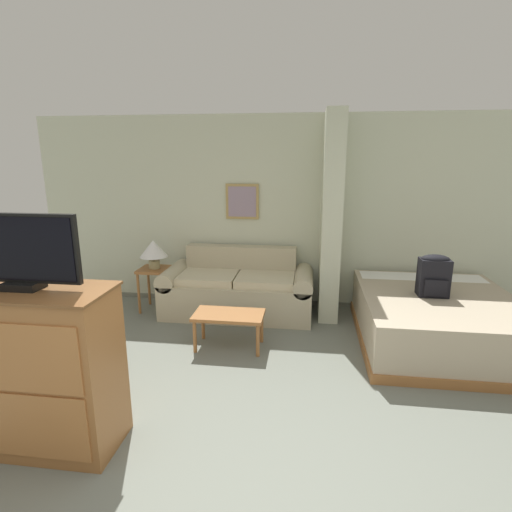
{
  "coord_description": "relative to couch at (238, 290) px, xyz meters",
  "views": [
    {
      "loc": [
        0.44,
        -1.83,
        2.05
      ],
      "look_at": [
        -0.09,
        2.15,
        1.05
      ],
      "focal_mm": 28.0,
      "sensor_mm": 36.0,
      "label": 1
    }
  ],
  "objects": [
    {
      "name": "table_lamp",
      "position": [
        -1.13,
        -0.03,
        0.52
      ],
      "size": [
        0.37,
        0.37,
        0.39
      ],
      "color": "tan",
      "rests_on": "side_table"
    },
    {
      "name": "wall_partition_pillar",
      "position": [
        1.19,
        0.1,
        0.97
      ],
      "size": [
        0.24,
        0.65,
        2.6
      ],
      "color": "beige",
      "rests_on": "ground_plane"
    },
    {
      "name": "backpack",
      "position": [
        2.28,
        -0.6,
        0.47
      ],
      "size": [
        0.32,
        0.23,
        0.46
      ],
      "color": "black",
      "rests_on": "bed"
    },
    {
      "name": "tv",
      "position": [
        -0.97,
        -2.67,
        1.12
      ],
      "size": [
        0.84,
        0.16,
        0.51
      ],
      "color": "black",
      "rests_on": "tv_dresser"
    },
    {
      "name": "wall_back",
      "position": [
        0.47,
        0.49,
        0.97
      ],
      "size": [
        6.76,
        0.16,
        2.6
      ],
      "color": "beige",
      "rests_on": "ground_plane"
    },
    {
      "name": "side_table",
      "position": [
        -1.13,
        -0.03,
        0.15
      ],
      "size": [
        0.41,
        0.41,
        0.59
      ],
      "color": "#996033",
      "rests_on": "ground_plane"
    },
    {
      "name": "couch",
      "position": [
        0.0,
        0.0,
        0.0
      ],
      "size": [
        1.98,
        0.84,
        0.86
      ],
      "color": "#B7AD8E",
      "rests_on": "ground_plane"
    },
    {
      "name": "tv_dresser",
      "position": [
        -0.97,
        -2.67,
        0.27
      ],
      "size": [
        1.15,
        0.52,
        1.19
      ],
      "color": "#996033",
      "rests_on": "ground_plane"
    },
    {
      "name": "bed",
      "position": [
        2.36,
        -0.58,
        -0.04
      ],
      "size": [
        1.67,
        1.94,
        0.56
      ],
      "color": "#996033",
      "rests_on": "ground_plane"
    },
    {
      "name": "coffee_table",
      "position": [
        0.08,
        -1.0,
        0.02
      ],
      "size": [
        0.76,
        0.42,
        0.4
      ],
      "color": "#996033",
      "rests_on": "ground_plane"
    }
  ]
}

